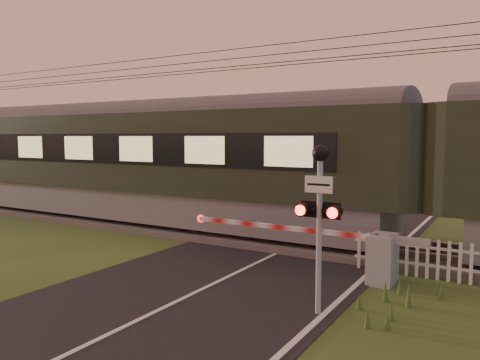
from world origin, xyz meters
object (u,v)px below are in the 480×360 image
Objects in this scene: boom_gate at (372,255)px; crossing_signal at (320,199)px; train at (431,169)px; picket_fence at (417,257)px.

crossing_signal reaches higher than boom_gate.
train is 14.70× the size of crossing_signal.
crossing_signal is (-1.10, -5.25, -0.27)m from train.
boom_gate is at bearing 82.98° from crossing_signal.
crossing_signal is 3.93m from picket_fence.
train is 7.56× the size of boom_gate.
train is at bearing 78.17° from crossing_signal.
train is 3.39m from boom_gate.
picket_fence is at bearing -88.74° from train.
train is at bearing 91.26° from picket_fence.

